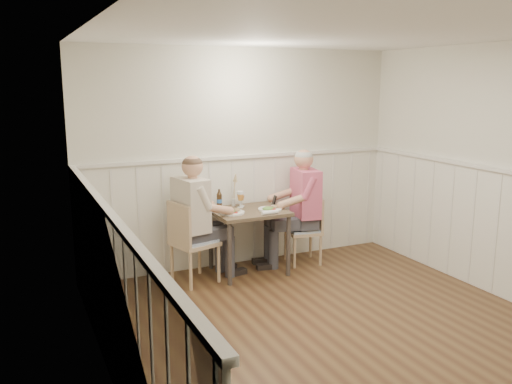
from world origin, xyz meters
The scene contains 16 objects.
ground_plane centered at (0.00, 0.00, 0.00)m, with size 4.50×4.50×0.00m, color #452A19.
room_shell centered at (0.00, 0.00, 1.52)m, with size 4.04×4.54×2.60m.
wainscot centered at (0.00, 0.69, 0.69)m, with size 4.00×4.49×1.34m.
dining_table centered at (-0.10, 1.84, 0.64)m, with size 0.83×0.70×0.75m.
chair_right centered at (0.69, 1.86, 0.45)m, with size 0.44×0.44×0.82m.
chair_left centered at (-0.83, 1.79, 0.50)m, with size 0.54×0.54×0.93m.
man_in_pink centered at (0.62, 1.86, 0.60)m, with size 0.72×0.51×1.44m.
diner_cream centered at (-0.76, 1.81, 0.61)m, with size 0.73×0.52×1.45m.
plate_man centered at (0.12, 1.74, 0.77)m, with size 0.27×0.27×0.07m.
plate_diner centered at (-0.35, 1.76, 0.77)m, with size 0.29×0.29×0.07m.
beer_glass_a centered at (-0.09, 2.05, 0.86)m, with size 0.07×0.07×0.16m.
beer_glass_b centered at (-0.14, 1.99, 0.88)m, with size 0.08×0.08×0.20m.
beer_bottle centered at (-0.37, 2.07, 0.85)m, with size 0.06×0.06×0.23m.
rolled_napkin centered at (0.03, 1.55, 0.77)m, with size 0.20×0.05×0.04m.
grass_vase centered at (-0.17, 2.11, 0.93)m, with size 0.05×0.05×0.40m.
gingham_mat centered at (-0.43, 1.99, 0.75)m, with size 0.29×0.24×0.01m.
Camera 1 is at (-2.56, -3.71, 2.20)m, focal length 38.00 mm.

